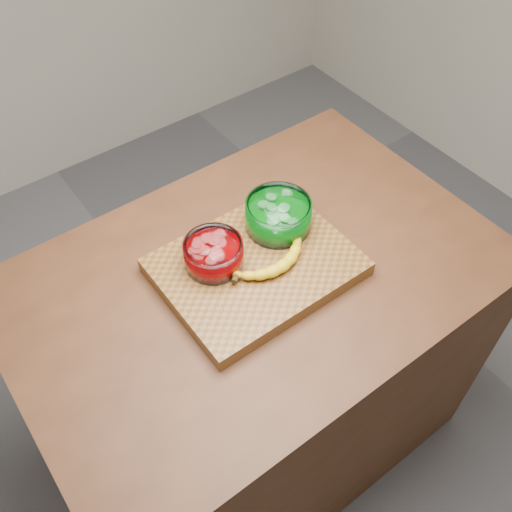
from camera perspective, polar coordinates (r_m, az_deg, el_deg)
ground at (r=2.16m, az=-0.00°, el=-16.80°), size 3.50×3.50×0.00m
counter at (r=1.76m, az=-0.00°, el=-10.87°), size 1.20×0.80×0.90m
cutting_board at (r=1.37m, az=-0.00°, el=-1.09°), size 0.45×0.35×0.04m
bowl_red at (r=1.33m, az=-4.26°, el=0.22°), size 0.14×0.14×0.07m
bowl_green at (r=1.41m, az=2.24°, el=4.07°), size 0.16×0.16×0.08m
banana at (r=1.34m, az=1.69°, el=-0.27°), size 0.25×0.12×0.03m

